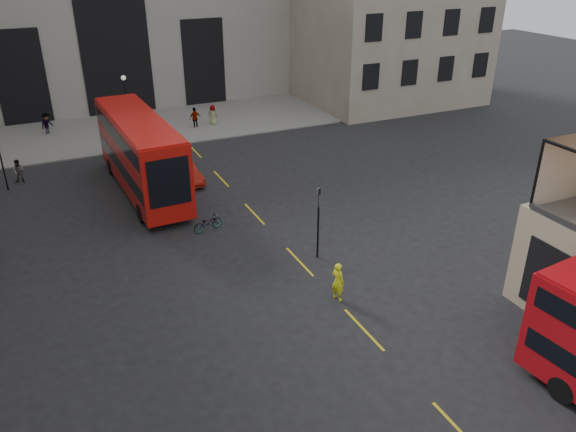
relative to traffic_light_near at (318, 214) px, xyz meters
name	(u,v)px	position (x,y,z in m)	size (l,w,h in m)	color
ground	(509,414)	(1.00, -12.00, -2.42)	(140.00, 140.00, 0.00)	black
gateway	(101,1)	(-4.00, 35.99, 6.96)	(35.00, 10.60, 18.00)	#9B9790
pavement_far	(122,129)	(-5.00, 26.00, -2.36)	(40.00, 12.00, 0.12)	slate
traffic_light_near	(318,214)	(0.00, 0.00, 0.00)	(0.16, 0.20, 3.80)	black
traffic_light_far	(0,154)	(-14.00, 16.00, 0.00)	(0.16, 0.20, 3.80)	black
street_lamp_b	(128,114)	(-5.00, 22.00, -0.03)	(0.36, 0.36, 5.33)	black
bus_far	(140,151)	(-6.07, 12.04, 0.30)	(3.30, 12.28, 4.86)	#B6110C
car_a	(166,179)	(-4.72, 11.87, -1.71)	(1.68, 4.18, 1.43)	#AAADB3
car_b	(183,172)	(-3.39, 12.61, -1.76)	(1.41, 4.06, 1.34)	#951309
bicycle	(208,223)	(-4.07, 5.21, -1.98)	(0.59, 1.70, 0.90)	gray
cyclist	(338,282)	(-0.90, -3.62, -1.51)	(0.67, 0.44, 1.84)	#F8FF1A
pedestrian_a	(19,171)	(-13.18, 17.03, -1.65)	(0.76, 0.59, 1.56)	gray
pedestrian_b	(47,124)	(-10.77, 27.09, -1.50)	(1.19, 0.68, 1.84)	gray
pedestrian_c	(195,118)	(0.74, 23.73, -1.53)	(1.05, 0.44, 1.79)	gray
pedestrian_d	(213,115)	(2.39, 23.96, -1.54)	(0.87, 0.56, 1.77)	gray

